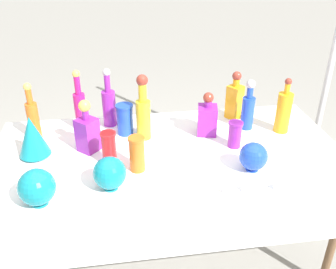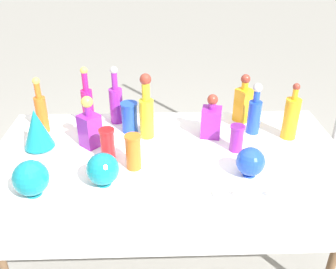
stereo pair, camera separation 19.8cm
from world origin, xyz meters
name	(u,v)px [view 1 (the left image)]	position (x,y,z in m)	size (l,w,h in m)	color
ground_plane	(168,252)	(0.00, 0.00, 0.00)	(40.00, 40.00, 0.00)	gray
display_table	(169,163)	(0.00, -0.03, 0.70)	(1.90, 0.96, 0.76)	white
tall_bottle_0	(284,111)	(0.70, 0.13, 0.89)	(0.09, 0.09, 0.33)	orange
tall_bottle_1	(33,117)	(-0.73, 0.25, 0.90)	(0.07, 0.07, 0.34)	orange
tall_bottle_2	(109,105)	(-0.31, 0.36, 0.89)	(0.08, 0.08, 0.36)	purple
tall_bottle_3	(143,112)	(-0.12, 0.16, 0.92)	(0.08, 0.08, 0.38)	yellow
tall_bottle_4	(80,107)	(-0.47, 0.33, 0.90)	(0.07, 0.07, 0.37)	#C61972
tall_bottle_5	(248,109)	(0.51, 0.19, 0.89)	(0.08, 0.08, 0.31)	blue
square_decanter_0	(235,98)	(0.47, 0.34, 0.89)	(0.11, 0.11, 0.31)	orange
square_decanter_1	(207,118)	(0.25, 0.16, 0.86)	(0.13, 0.13, 0.26)	purple
square_decanter_2	(87,131)	(-0.42, 0.07, 0.88)	(0.14, 0.14, 0.29)	purple
slender_vase_0	(125,118)	(-0.22, 0.23, 0.86)	(0.10, 0.10, 0.18)	blue
slender_vase_1	(235,133)	(0.37, -0.01, 0.84)	(0.08, 0.08, 0.15)	purple
slender_vase_2	(137,153)	(-0.18, -0.16, 0.86)	(0.08, 0.08, 0.18)	orange
slender_vase_3	(109,147)	(-0.31, -0.08, 0.86)	(0.08, 0.08, 0.18)	red
fluted_vase_0	(32,136)	(-0.70, 0.05, 0.88)	(0.16, 0.16, 0.23)	teal
round_bowl_0	(253,157)	(0.39, -0.24, 0.84)	(0.14, 0.14, 0.15)	blue
round_bowl_1	(110,173)	(-0.31, -0.29, 0.84)	(0.15, 0.15, 0.16)	teal
round_bowl_2	(37,187)	(-0.62, -0.36, 0.85)	(0.16, 0.16, 0.17)	teal
price_tag_left	(229,189)	(0.22, -0.40, 0.78)	(0.06, 0.01, 0.03)	white
price_tag_center	(246,187)	(0.30, -0.40, 0.78)	(0.05, 0.01, 0.04)	white
price_tag_right	(279,185)	(0.46, -0.41, 0.78)	(0.06, 0.01, 0.03)	white
cardboard_box_behind_left	(187,140)	(0.34, 1.15, 0.15)	(0.48, 0.45, 0.38)	tan
canopy_pole	(332,58)	(1.25, 0.62, 1.03)	(0.18, 0.18, 2.58)	silver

